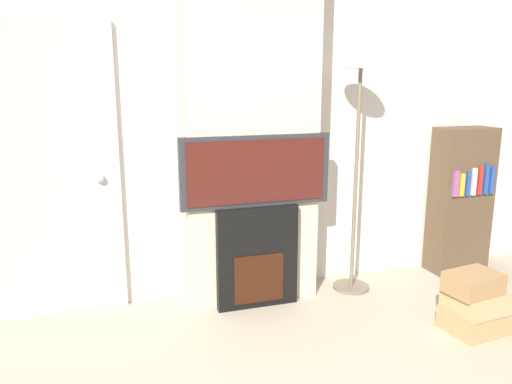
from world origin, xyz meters
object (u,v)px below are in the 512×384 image
(fireplace, at_px, (256,256))
(bookshelf, at_px, (460,200))
(television, at_px, (256,171))
(floor_lamp, at_px, (359,115))
(box_stack, at_px, (475,304))

(fireplace, height_order, bookshelf, bookshelf)
(television, relative_size, floor_lamp, 0.60)
(fireplace, xyz_separation_m, box_stack, (1.25, -0.83, -0.19))
(fireplace, xyz_separation_m, television, (0.00, -0.00, 0.63))
(television, xyz_separation_m, bookshelf, (1.88, 0.13, -0.38))
(television, xyz_separation_m, floor_lamp, (0.81, 0.04, 0.37))
(television, height_order, box_stack, television)
(fireplace, relative_size, floor_lamp, 0.42)
(box_stack, height_order, bookshelf, bookshelf)
(floor_lamp, xyz_separation_m, box_stack, (0.44, -0.87, -1.19))
(floor_lamp, bearing_deg, bookshelf, 4.96)
(fireplace, distance_m, box_stack, 1.51)
(box_stack, bearing_deg, fireplace, 146.53)
(floor_lamp, height_order, bookshelf, floor_lamp)
(television, distance_m, bookshelf, 1.93)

